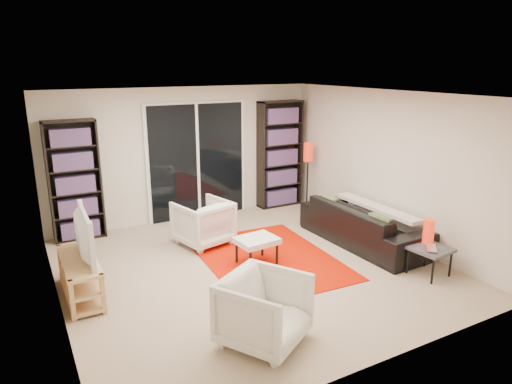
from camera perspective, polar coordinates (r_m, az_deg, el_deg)
floor at (r=6.57m, az=-0.67°, el=-9.34°), size 5.00×5.00×0.00m
wall_back at (r=8.40m, az=-8.74°, el=4.68°), size 5.00×0.02×2.40m
wall_front at (r=4.23m, az=15.48°, el=-6.90°), size 5.00×0.02×2.40m
wall_left at (r=5.50m, az=-24.40°, el=-2.46°), size 0.02×5.00×2.40m
wall_right at (r=7.62m, az=16.17°, el=3.11°), size 0.02×5.00×2.40m
ceiling at (r=5.96m, az=-0.75°, el=12.03°), size 5.00×5.00×0.02m
sliding_door at (r=8.46m, az=-7.34°, el=3.78°), size 1.92×0.08×2.16m
bookshelf_left at (r=7.85m, az=-21.72°, el=1.28°), size 0.80×0.30×1.95m
bookshelf_right at (r=9.09m, az=3.02°, el=4.72°), size 0.90×0.30×2.10m
tv_stand at (r=6.10m, az=-21.13°, el=-9.81°), size 0.39×1.22×0.50m
tv at (r=5.90m, az=-21.45°, el=-5.07°), size 0.17×1.04×0.60m
rug at (r=6.82m, az=1.53°, el=-8.32°), size 1.92×2.52×0.01m
sofa at (r=7.47m, az=13.22°, el=-3.90°), size 0.93×2.25×0.65m
armchair_back at (r=7.30m, az=-6.61°, el=-3.80°), size 0.93×0.95×0.72m
armchair_front at (r=4.80m, az=1.04°, el=-14.58°), size 1.08×1.09×0.73m
ottoman at (r=6.53m, az=0.09°, el=-6.21°), size 0.60×0.51×0.40m
side_table at (r=6.63m, az=20.94°, el=-6.85°), size 0.54×0.54×0.40m
laptop at (r=6.56m, az=21.46°, el=-6.61°), size 0.36×0.36×0.02m
table_lamp at (r=6.71m, az=20.77°, el=-4.63°), size 0.15×0.15×0.34m
floor_lamp at (r=8.87m, az=6.52°, el=4.08°), size 0.20×0.20×1.33m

